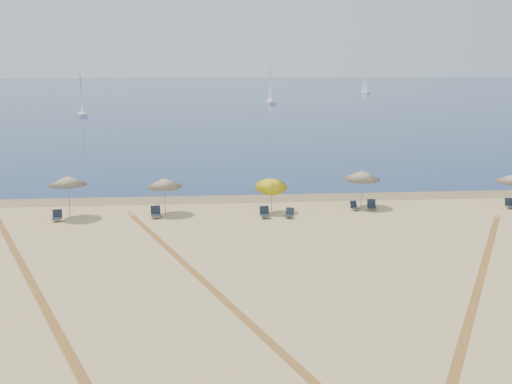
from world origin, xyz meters
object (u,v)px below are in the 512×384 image
at_px(chair_4, 265,213).
at_px(chair_6, 355,206).
at_px(chair_3, 156,213).
at_px(sailboat_1, 270,93).
at_px(sailboat_2, 82,103).
at_px(sailboat_0, 365,87).
at_px(umbrella_1, 68,180).
at_px(chair_7, 372,205).
at_px(umbrella_3, 271,183).
at_px(umbrella_4, 362,175).
at_px(chair_2, 57,216).
at_px(chair_8, 510,204).
at_px(umbrella_2, 164,182).
at_px(chair_5, 290,213).

relative_size(chair_4, chair_6, 1.05).
xyz_separation_m(chair_3, sailboat_1, (18.57, 107.92, 2.23)).
distance_m(chair_6, sailboat_2, 81.02).
bearing_deg(sailboat_0, sailboat_2, -148.81).
height_order(umbrella_1, chair_4, umbrella_1).
bearing_deg(chair_7, umbrella_1, -173.37).
xyz_separation_m(chair_6, sailboat_2, (-32.31, 74.27, 2.06)).
bearing_deg(chair_7, umbrella_3, -172.91).
height_order(chair_3, sailboat_0, sailboat_0).
bearing_deg(umbrella_3, chair_6, 1.36).
height_order(umbrella_4, chair_6, umbrella_4).
bearing_deg(sailboat_0, sailboat_1, -143.39).
distance_m(umbrella_1, chair_6, 17.92).
xyz_separation_m(umbrella_3, chair_7, (6.54, 0.18, -1.61)).
bearing_deg(sailboat_0, chair_2, -127.11).
distance_m(chair_7, sailboat_2, 81.43).
xyz_separation_m(chair_8, sailboat_0, (32.11, 154.48, 1.92)).
height_order(umbrella_4, sailboat_2, sailboat_2).
distance_m(umbrella_4, chair_2, 19.21).
bearing_deg(umbrella_4, chair_4, -161.40).
bearing_deg(umbrella_1, umbrella_2, 3.96).
height_order(chair_5, chair_8, chair_8).
distance_m(umbrella_2, chair_8, 22.31).
relative_size(umbrella_2, chair_6, 3.28).
bearing_deg(sailboat_1, umbrella_1, -110.67).
bearing_deg(chair_7, umbrella_2, -174.61).
xyz_separation_m(chair_5, chair_7, (5.56, 1.60, 0.02)).
bearing_deg(umbrella_4, umbrella_3, -171.10).
xyz_separation_m(umbrella_1, chair_3, (5.24, -0.53, -1.99)).
height_order(umbrella_2, chair_7, umbrella_2).
bearing_deg(chair_7, chair_5, -158.48).
relative_size(chair_4, sailboat_2, 0.10).
bearing_deg(chair_4, sailboat_0, 64.58).
bearing_deg(chair_2, umbrella_3, -3.77).
height_order(chair_3, chair_7, chair_3).
height_order(umbrella_1, chair_2, umbrella_1).
distance_m(chair_6, sailboat_1, 107.26).
relative_size(umbrella_4, chair_4, 3.35).
bearing_deg(chair_7, chair_8, 3.01).
xyz_separation_m(chair_5, chair_6, (4.43, 1.54, -0.01)).
bearing_deg(chair_2, chair_8, -6.51).
relative_size(chair_2, chair_5, 0.97).
height_order(umbrella_4, chair_7, umbrella_4).
xyz_separation_m(umbrella_4, chair_8, (9.54, -1.15, -1.86)).
bearing_deg(sailboat_0, chair_3, -125.25).
bearing_deg(chair_8, umbrella_2, -177.98).
bearing_deg(chair_4, chair_8, -4.43).
height_order(chair_7, sailboat_1, sailboat_1).
bearing_deg(chair_6, chair_8, -25.03).
distance_m(chair_2, sailboat_1, 110.90).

